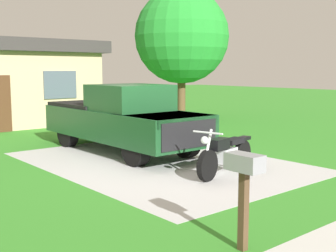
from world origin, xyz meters
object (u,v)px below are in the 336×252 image
object	(u,v)px
mailbox	(244,176)
pickup_truck	(121,118)
motorcycle	(226,153)
shade_tree	(182,37)

from	to	relation	value
mailbox	pickup_truck	bearing A→B (deg)	68.37
motorcycle	pickup_truck	bearing A→B (deg)	93.09
pickup_truck	mailbox	xyz separation A→B (m)	(-2.67, -6.74, 0.03)
mailbox	shade_tree	size ratio (longest dim) A/B	0.22
pickup_truck	mailbox	world-z (taller)	pickup_truck
pickup_truck	shade_tree	bearing A→B (deg)	35.12
motorcycle	mailbox	xyz separation A→B (m)	(-2.88, -2.94, 0.51)
motorcycle	pickup_truck	world-z (taller)	pickup_truck
motorcycle	pickup_truck	xyz separation A→B (m)	(-0.20, 3.80, 0.48)
pickup_truck	shade_tree	xyz separation A→B (m)	(6.15, 4.32, 2.79)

